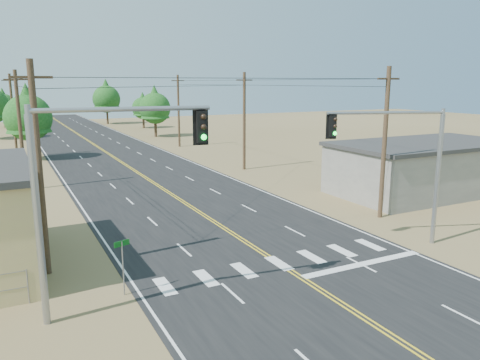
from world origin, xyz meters
TOP-DOWN VIEW (x-y plane):
  - ground at (0.00, 0.00)m, footprint 220.00×220.00m
  - road at (0.00, 30.00)m, footprint 15.00×200.00m
  - building_right at (19.00, 16.00)m, footprint 15.00×8.00m
  - utility_pole_left_near at (-10.50, 12.00)m, footprint 1.80×0.30m
  - utility_pole_left_mid at (-10.50, 32.00)m, footprint 1.80×0.30m
  - utility_pole_left_far at (-10.50, 52.00)m, footprint 1.80×0.30m
  - utility_pole_right_near at (10.50, 12.00)m, footprint 1.80×0.30m
  - utility_pole_right_mid at (10.50, 32.00)m, footprint 1.80×0.30m
  - utility_pole_right_far at (10.50, 52.00)m, footprint 1.80×0.30m
  - signal_mast_left at (-9.12, 6.65)m, footprint 6.61×1.23m
  - signal_mast_right at (7.63, 7.34)m, footprint 6.26×2.40m
  - street_sign at (-7.80, 8.00)m, footprint 0.70×0.26m
  - tree_left_near at (-9.03, 49.03)m, footprint 5.39×5.39m
  - tree_left_far at (-11.18, 94.75)m, footprint 4.79×4.79m
  - tree_right_near at (11.12, 65.41)m, footprint 5.17×5.17m
  - tree_right_mid at (13.45, 81.23)m, footprint 4.31×4.31m
  - tree_right_far at (9.00, 94.16)m, footprint 5.87×5.87m

SIDE VIEW (x-z plane):
  - ground at x=0.00m, z-range 0.00..0.00m
  - road at x=0.00m, z-range 0.00..0.02m
  - street_sign at x=-7.80m, z-range 0.42..2.87m
  - building_right at x=19.00m, z-range 0.00..4.00m
  - tree_right_mid at x=13.45m, z-range 0.80..7.98m
  - tree_left_far at x=-11.18m, z-range 0.89..8.86m
  - utility_pole_left_near at x=-10.50m, z-range 0.12..10.12m
  - utility_pole_left_mid at x=-10.50m, z-range 0.12..10.12m
  - utility_pole_left_far at x=-10.50m, z-range 0.12..10.12m
  - utility_pole_right_near at x=10.50m, z-range 0.12..10.12m
  - utility_pole_right_mid at x=10.50m, z-range 0.12..10.12m
  - utility_pole_right_far at x=10.50m, z-range 0.12..10.12m
  - signal_mast_right at x=7.63m, z-range 1.36..8.97m
  - tree_right_near at x=11.12m, z-range 0.96..9.58m
  - tree_left_near at x=-9.03m, z-range 1.00..9.98m
  - signal_mast_left at x=-9.12m, z-range 1.44..9.68m
  - tree_right_far at x=9.00m, z-range 1.10..10.89m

